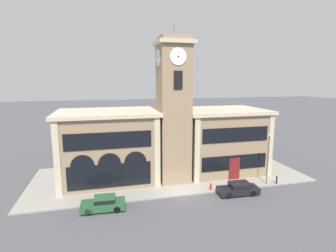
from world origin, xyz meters
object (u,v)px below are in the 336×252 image
street_lamp (268,152)px  fire_hydrant (211,186)px  parked_car_near (104,203)px  parked_car_mid (239,188)px  bollard (277,180)px

street_lamp → fire_hydrant: 8.51m
parked_car_near → parked_car_mid: size_ratio=0.94×
parked_car_near → fire_hydrant: size_ratio=5.21×
street_lamp → fire_hydrant: street_lamp is taller
parked_car_near → bollard: 21.46m
parked_car_mid → fire_hydrant: size_ratio=5.56×
parked_car_near → parked_car_mid: 15.27m
parked_car_near → street_lamp: 20.53m
street_lamp → bollard: bearing=-12.8°
bollard → parked_car_near: bearing=-176.3°
parked_car_mid → bollard: size_ratio=4.56×
bollard → parked_car_mid: bearing=-167.1°
parked_car_mid → bollard: bearing=-164.3°
parked_car_mid → street_lamp: bearing=-158.0°
parked_car_near → parked_car_mid: (15.27, -0.00, 0.00)m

